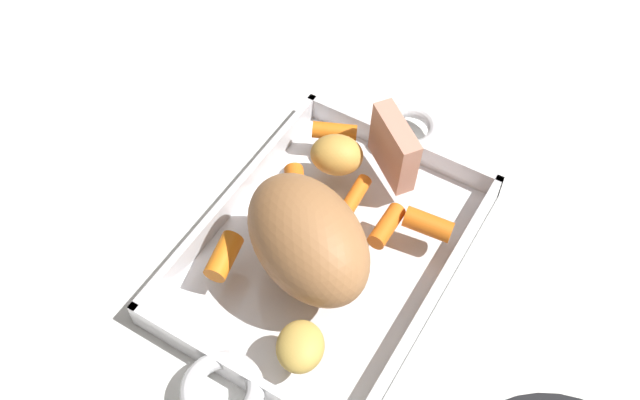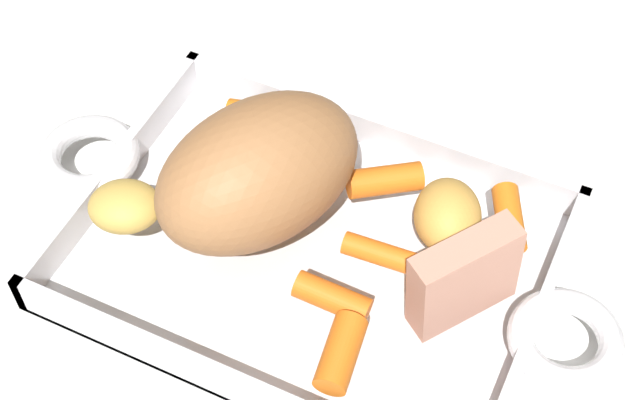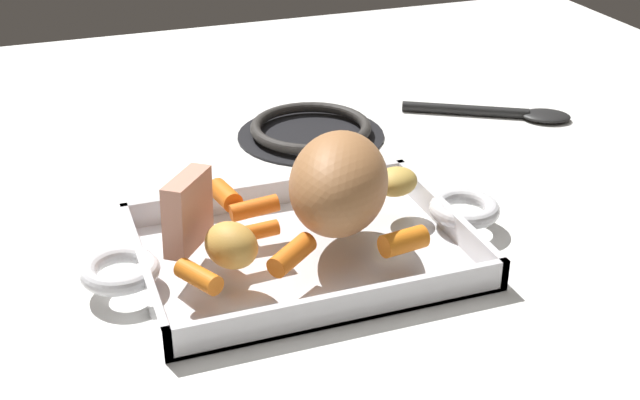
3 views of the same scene
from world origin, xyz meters
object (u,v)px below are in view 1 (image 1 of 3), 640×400
Objects in this scene: baby_carrot_northwest at (428,224)px; baby_carrot_long at (387,226)px; baby_carrot_center_right at (224,256)px; potato_golden_large at (337,155)px; baby_carrot_center_left at (296,188)px; baby_carrot_southwest at (335,131)px; roasting_dish at (328,250)px; roast_slice_thick at (394,147)px; pork_roast at (311,240)px; potato_whole at (300,346)px; baby_carrot_southeast at (352,196)px.

baby_carrot_long is (-0.02, 0.04, -0.00)m from baby_carrot_northwest.
potato_golden_large is at bearing -11.46° from baby_carrot_center_right.
baby_carrot_northwest is at bearing -78.21° from baby_carrot_center_left.
baby_carrot_southwest is (0.06, 0.15, -0.00)m from baby_carrot_northwest.
roasting_dish is at bearing -42.86° from baby_carrot_center_right.
baby_carrot_southwest is (0.01, 0.08, -0.03)m from roast_slice_thick.
baby_carrot_long is (-0.08, -0.03, -0.03)m from roast_slice_thick.
roast_slice_thick is (0.15, -0.01, -0.01)m from pork_roast.
baby_carrot_center_right is (-0.04, 0.08, -0.04)m from pork_roast.
baby_carrot_southwest is 0.27m from potato_whole.
baby_carrot_southeast is 1.09× the size of baby_carrot_southwest.
roasting_dish is 9.03× the size of baby_carrot_northwest.
baby_carrot_center_right is at bearing 117.43° from pork_roast.
baby_carrot_long is 0.94× the size of baby_carrot_southeast.
baby_carrot_center_left is at bearing 139.29° from roast_slice_thick.
baby_carrot_southwest is 0.87× the size of potato_golden_large.
roasting_dish is 2.96× the size of pork_roast.
roast_slice_thick is 1.41× the size of potato_whole.
roast_slice_thick is 1.35× the size of baby_carrot_center_left.
baby_carrot_center_right is 0.92× the size of potato_whole.
pork_roast is 2.64× the size of potato_golden_large.
pork_roast is at bearing -175.85° from baby_carrot_southeast.
potato_whole is 0.22m from potato_golden_large.
baby_carrot_center_right reaches higher than baby_carrot_center_left.
roast_slice_thick reaches higher than baby_carrot_southeast.
roasting_dish is 0.07m from baby_carrot_long.
roasting_dish is 0.07m from baby_carrot_center_left.
roast_slice_thick reaches higher than potato_whole.
roasting_dish is 8.71× the size of potato_whole.
roasting_dish is at bearing -152.26° from baby_carrot_southwest.
roast_slice_thick is (0.11, -0.01, 0.06)m from roasting_dish.
pork_roast reaches higher than potato_whole.
baby_carrot_long is at bearing -1.10° from potato_whole.
baby_carrot_northwest is 0.19m from potato_whole.
potato_golden_large is at bearing 78.71° from baby_carrot_northwest.
roasting_dish is at bearing 173.54° from roast_slice_thick.
baby_carrot_center_right reaches higher than baby_carrot_long.
baby_carrot_northwest is at bearing -48.18° from baby_carrot_center_right.
baby_carrot_southwest is (0.12, 0.06, 0.03)m from roasting_dish.
baby_carrot_southwest is at bearing 33.25° from potato_golden_large.
roast_slice_thick is 0.09m from baby_carrot_long.
pork_roast is 0.13m from baby_carrot_northwest.
baby_carrot_long is at bearing -45.72° from baby_carrot_center_right.
roast_slice_thick is at bearing 7.40° from potato_whole.
baby_carrot_long is (0.04, -0.05, 0.03)m from roasting_dish.
baby_carrot_southeast is 0.95× the size of potato_golden_large.
baby_carrot_center_left is 0.09m from baby_carrot_southwest.
baby_carrot_center_left is (-0.08, 0.07, -0.03)m from roast_slice_thick.
baby_carrot_northwest is at bearing -85.43° from baby_carrot_southeast.
baby_carrot_long is at bearing -86.17° from baby_carrot_center_left.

